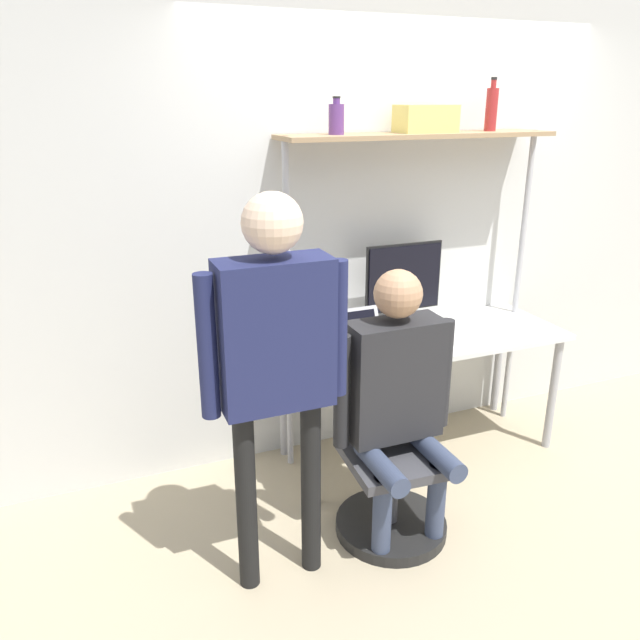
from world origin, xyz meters
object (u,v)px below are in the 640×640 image
Objects in this scene: person_seated at (397,388)px; storage_box at (426,119)px; laptop at (354,344)px; person_standing at (275,346)px; bottle_purple at (336,118)px; bottle_red at (491,108)px; cell_phone at (411,352)px; office_chair at (389,480)px; monitor at (404,284)px.

storage_box is at bearing 55.11° from person_seated.
laptop is 1.29m from storage_box.
person_standing is 5.49× the size of storage_box.
person_standing is 9.34× the size of bottle_purple.
bottle_red is at bearing 28.60° from person_standing.
office_chair is at bearing -129.41° from cell_phone.
office_chair is (-0.01, -0.47, -0.56)m from laptop.
cell_phone is 0.80× the size of bottle_purple.
office_chair is 0.53m from person_seated.
person_standing is at bearing -151.38° from cell_phone.
laptop is at bearing 88.75° from office_chair.
monitor is at bearing 59.74° from person_seated.
office_chair is at bearing 11.40° from person_standing.
cell_phone is 0.09× the size of person_standing.
bottle_purple reaches higher than cell_phone.
bottle_red is (0.52, 0.01, 0.97)m from monitor.
bottle_red reaches higher than office_chair.
bottle_purple is at bearing 180.00° from bottle_red.
bottle_red is at bearing 38.89° from person_seated.
person_seated is at bearing -91.44° from laptop.
person_seated reaches higher than laptop.
storage_box is at bearing 0.00° from bottle_purple.
monitor is 3.50× the size of cell_phone.
bottle_purple reaches higher than person_standing.
person_standing is at bearing -168.60° from office_chair.
office_chair is at bearing -91.13° from bottle_purple.
person_standing is (-0.62, -0.12, 0.86)m from office_chair.
bottle_purple is at bearing -180.00° from storage_box.
person_standing is 2.01m from bottle_red.
storage_box is (1.16, 0.87, 0.83)m from person_standing.
bottle_red is 0.90× the size of storage_box.
bottle_purple is at bearing 88.74° from person_seated.
monitor is at bearing 30.63° from laptop.
person_seated reaches higher than office_chair.
cell_phone is at bearing -49.66° from bottle_purple.
person_seated is at bearing -120.26° from monitor.
person_seated is (-0.45, -0.77, -0.24)m from monitor.
bottle_red is at bearing -0.00° from storage_box.
person_standing is 1.36m from bottle_purple.
monitor is 1.03m from bottle_purple.
office_chair is at bearing -142.62° from bottle_red.
bottle_purple is 0.53m from storage_box.
cell_phone is at bearing 53.33° from person_seated.
cell_phone is at bearing -110.97° from monitor.
monitor is 0.55m from laptop.
bottle_red is (0.97, 0.78, 1.22)m from person_seated.
laptop is at bearing 88.56° from person_seated.
bottle_red is 0.96m from bottle_purple.
bottle_purple is at bearing 53.85° from person_standing.
bottle_purple is (-0.30, 0.36, 1.21)m from cell_phone.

